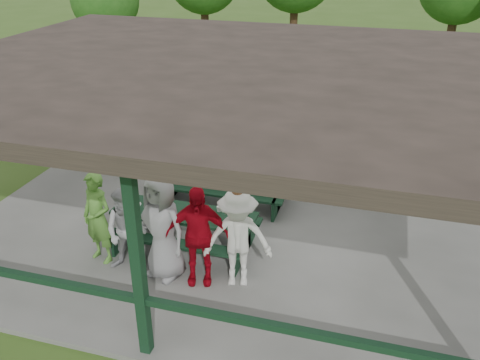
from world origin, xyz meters
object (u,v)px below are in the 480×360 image
(contestant_grey_mid, at_px, (162,227))
(spectator_grey, at_px, (318,163))
(contestant_red, at_px, (197,235))
(contestant_grey_left, at_px, (127,231))
(contestant_green, at_px, (98,218))
(farm_trailer, at_px, (258,86))
(picnic_table_far, at_px, (226,180))
(contestant_white_fedora, at_px, (238,239))
(picnic_table_near, at_px, (185,225))
(spectator_blue, at_px, (187,132))
(spectator_lblue, at_px, (245,150))
(pickup_truck, at_px, (357,95))

(contestant_grey_mid, bearing_deg, spectator_grey, 79.36)
(contestant_red, bearing_deg, contestant_grey_mid, 166.73)
(contestant_grey_mid, bearing_deg, contestant_grey_left, -157.32)
(contestant_green, xyz_separation_m, farm_trailer, (0.41, 9.79, -0.28))
(picnic_table_far, xyz_separation_m, contestant_white_fedora, (1.07, -2.77, 0.40))
(contestant_grey_mid, distance_m, contestant_red, 0.62)
(picnic_table_near, xyz_separation_m, contestant_red, (0.60, -0.88, 0.42))
(contestant_green, height_order, contestant_red, contestant_red)
(contestant_white_fedora, distance_m, spectator_blue, 4.76)
(farm_trailer, bearing_deg, picnic_table_near, -64.40)
(spectator_blue, bearing_deg, contestant_white_fedora, 141.74)
(contestant_white_fedora, relative_size, spectator_blue, 0.95)
(picnic_table_far, distance_m, contestant_grey_left, 3.07)
(spectator_lblue, xyz_separation_m, farm_trailer, (-1.21, 6.03, -0.23))
(contestant_red, xyz_separation_m, spectator_blue, (-1.82, 4.18, 0.06))
(pickup_truck, bearing_deg, contestant_white_fedora, -175.00)
(picnic_table_near, relative_size, spectator_lblue, 1.65)
(picnic_table_far, height_order, contestant_green, contestant_green)
(picnic_table_far, bearing_deg, contestant_red, -81.78)
(spectator_blue, distance_m, farm_trailer, 5.74)
(picnic_table_near, height_order, contestant_grey_mid, contestant_grey_mid)
(spectator_lblue, bearing_deg, contestant_green, 50.17)
(contestant_green, height_order, farm_trailer, contestant_green)
(spectator_grey, bearing_deg, spectator_lblue, -26.58)
(spectator_grey, distance_m, pickup_truck, 5.90)
(picnic_table_near, xyz_separation_m, contestant_grey_mid, (-0.02, -0.89, 0.48))
(picnic_table_near, height_order, contestant_green, contestant_green)
(contestant_grey_left, xyz_separation_m, farm_trailer, (-0.23, 9.95, -0.21))
(picnic_table_near, bearing_deg, spectator_lblue, 83.69)
(contestant_red, bearing_deg, farm_trailer, 84.28)
(picnic_table_far, relative_size, contestant_white_fedora, 1.52)
(contestant_green, bearing_deg, contestant_grey_mid, 12.50)
(contestant_white_fedora, bearing_deg, contestant_grey_left, 171.46)
(contestant_red, relative_size, pickup_truck, 0.35)
(contestant_grey_left, distance_m, spectator_lblue, 4.04)
(picnic_table_far, bearing_deg, pickup_truck, 71.40)
(picnic_table_near, bearing_deg, spectator_grey, 54.36)
(contestant_white_fedora, distance_m, spectator_lblue, 3.86)
(contestant_red, bearing_deg, spectator_blue, 99.31)
(contestant_grey_mid, height_order, spectator_lblue, contestant_grey_mid)
(picnic_table_near, xyz_separation_m, pickup_truck, (2.44, 8.72, 0.14))
(contestant_grey_mid, height_order, farm_trailer, contestant_grey_mid)
(picnic_table_far, distance_m, contestant_green, 3.17)
(contestant_green, bearing_deg, contestant_grey_left, 3.55)
(contestant_grey_mid, xyz_separation_m, contestant_red, (0.61, 0.01, -0.06))
(contestant_green, height_order, contestant_grey_left, contestant_green)
(contestant_green, relative_size, spectator_grey, 1.14)
(contestant_red, height_order, spectator_blue, spectator_blue)
(picnic_table_far, xyz_separation_m, contestant_red, (0.42, -2.88, 0.41))
(contestant_red, bearing_deg, spectator_grey, 54.61)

